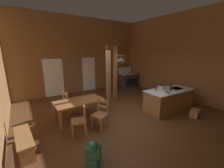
{
  "coord_description": "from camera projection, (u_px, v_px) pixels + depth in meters",
  "views": [
    {
      "loc": [
        -3.22,
        -3.89,
        2.53
      ],
      "look_at": [
        -0.28,
        0.5,
        1.22
      ],
      "focal_mm": 22.44,
      "sensor_mm": 36.0,
      "label": 1
    }
  ],
  "objects": [
    {
      "name": "bottle_tall_on_counter",
      "position": [
        171.0,
        88.0,
        5.63
      ],
      "size": [
        0.08,
        0.08,
        0.33
      ],
      "color": "#1E2328",
      "rests_on": "kitchen_island"
    },
    {
      "name": "mixing_bowl_on_counter",
      "position": [
        167.0,
        93.0,
        5.33
      ],
      "size": [
        0.18,
        0.18,
        0.07
      ],
      "color": "#B2A893",
      "rests_on": "kitchen_island"
    },
    {
      "name": "support_post_with_pot_rack",
      "position": [
        116.0,
        73.0,
        6.76
      ],
      "size": [
        0.64,
        0.22,
        2.7
      ],
      "color": "brown",
      "rests_on": "ground_plane"
    },
    {
      "name": "wall_back",
      "position": [
        82.0,
        56.0,
        8.32
      ],
      "size": [
        8.33,
        0.14,
        4.35
      ],
      "primitive_type": "cube",
      "color": "brown",
      "rests_on": "ground_plane"
    },
    {
      "name": "ladderback_chair_near_window",
      "position": [
        69.0,
        102.0,
        5.65
      ],
      "size": [
        0.49,
        0.49,
        0.95
      ],
      "color": "#9E7044",
      "rests_on": "ground_plane"
    },
    {
      "name": "bench_along_left_wall",
      "position": [
        24.0,
        140.0,
        3.53
      ],
      "size": [
        0.44,
        1.25,
        0.44
      ],
      "color": "brown",
      "rests_on": "ground_plane"
    },
    {
      "name": "ground_plane",
      "position": [
        125.0,
        117.0,
        5.49
      ],
      "size": [
        8.33,
        8.99,
        0.1
      ],
      "primitive_type": "cube",
      "color": "#4C301C"
    },
    {
      "name": "step_stool",
      "position": [
        195.0,
        112.0,
        5.37
      ],
      "size": [
        0.4,
        0.33,
        0.3
      ],
      "color": "#9E7044",
      "rests_on": "ground_plane"
    },
    {
      "name": "bottle_short_on_counter",
      "position": [
        156.0,
        87.0,
        5.75
      ],
      "size": [
        0.07,
        0.07,
        0.32
      ],
      "color": "#1E2328",
      "rests_on": "kitchen_island"
    },
    {
      "name": "ladderback_chair_at_table_end",
      "position": [
        80.0,
        120.0,
        4.24
      ],
      "size": [
        0.56,
        0.56,
        0.95
      ],
      "color": "#9E7044",
      "rests_on": "ground_plane"
    },
    {
      "name": "kitchen_island",
      "position": [
        169.0,
        100.0,
        5.95
      ],
      "size": [
        2.21,
        1.07,
        0.89
      ],
      "color": "brown",
      "rests_on": "ground_plane"
    },
    {
      "name": "ladderback_chair_by_post",
      "position": [
        101.0,
        114.0,
        4.66
      ],
      "size": [
        0.58,
        0.58,
        0.95
      ],
      "color": "#9E7044",
      "rests_on": "ground_plane"
    },
    {
      "name": "stove_range",
      "position": [
        128.0,
        80.0,
        9.73
      ],
      "size": [
        1.14,
        0.83,
        1.32
      ],
      "color": "#2F2F2F",
      "rests_on": "ground_plane"
    },
    {
      "name": "backpack",
      "position": [
        93.0,
        153.0,
        3.07
      ],
      "size": [
        0.39,
        0.39,
        0.6
      ],
      "color": "#1E5138",
      "rests_on": "ground_plane"
    },
    {
      "name": "wall_right",
      "position": [
        186.0,
        57.0,
        7.03
      ],
      "size": [
        0.14,
        8.99,
        4.35
      ],
      "primitive_type": "cube",
      "color": "brown",
      "rests_on": "ground_plane"
    },
    {
      "name": "glazed_panel_back_right",
      "position": [
        89.0,
        74.0,
        8.74
      ],
      "size": [
        0.84,
        0.01,
        2.05
      ],
      "primitive_type": "cube",
      "color": "white",
      "rests_on": "ground_plane"
    },
    {
      "name": "support_post_center",
      "position": [
        108.0,
        80.0,
        5.64
      ],
      "size": [
        0.14,
        0.14,
        2.7
      ],
      "color": "brown",
      "rests_on": "ground_plane"
    },
    {
      "name": "stockpot_on_counter",
      "position": [
        161.0,
        87.0,
        5.9
      ],
      "size": [
        0.34,
        0.27,
        0.19
      ],
      "color": "silver",
      "rests_on": "kitchen_island"
    },
    {
      "name": "glazed_door_back_left",
      "position": [
        54.0,
        78.0,
        7.62
      ],
      "size": [
        1.0,
        0.01,
        2.05
      ],
      "primitive_type": "cube",
      "color": "white",
      "rests_on": "ground_plane"
    },
    {
      "name": "dining_table",
      "position": [
        79.0,
        103.0,
        5.06
      ],
      "size": [
        1.72,
        0.94,
        0.74
      ],
      "color": "brown",
      "rests_on": "ground_plane"
    }
  ]
}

